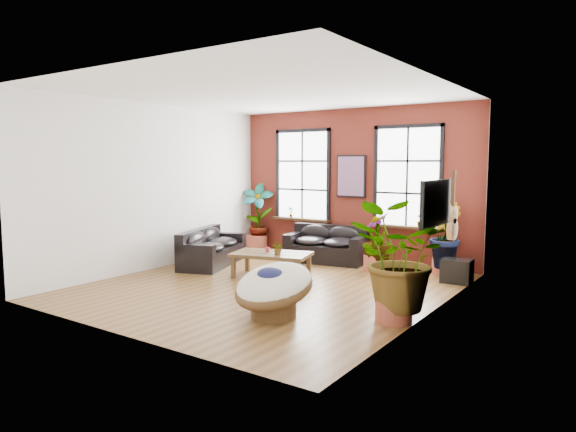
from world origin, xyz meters
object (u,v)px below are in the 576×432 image
(sofa_back, at_px, (327,245))
(papasan_chair, at_px, (273,287))
(sofa_left, at_px, (210,249))
(coffee_table, at_px, (271,256))

(sofa_back, xyz_separation_m, papasan_chair, (1.51, -4.16, 0.08))
(sofa_left, bearing_deg, papasan_chair, -144.20)
(coffee_table, height_order, papasan_chair, papasan_chair)
(sofa_back, height_order, coffee_table, sofa_back)
(sofa_back, distance_m, sofa_left, 2.64)
(sofa_back, bearing_deg, coffee_table, -102.13)
(coffee_table, relative_size, papasan_chair, 1.31)
(sofa_left, relative_size, coffee_table, 1.28)
(sofa_left, height_order, coffee_table, sofa_left)
(sofa_back, relative_size, coffee_table, 1.13)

